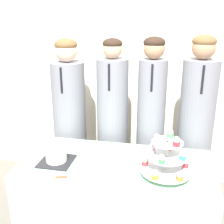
{
  "coord_description": "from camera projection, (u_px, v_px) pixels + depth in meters",
  "views": [
    {
      "loc": [
        0.32,
        -1.44,
        1.72
      ],
      "look_at": [
        -0.04,
        0.37,
        1.09
      ],
      "focal_mm": 45.0,
      "sensor_mm": 36.0,
      "label": 1
    }
  ],
  "objects": [
    {
      "name": "student_3",
      "position": [
        195.0,
        134.0,
        2.42
      ],
      "size": [
        0.29,
        0.3,
        1.59
      ],
      "color": "gray",
      "rests_on": "ground_plane"
    },
    {
      "name": "student_1",
      "position": [
        112.0,
        130.0,
        2.56
      ],
      "size": [
        0.28,
        0.28,
        1.55
      ],
      "color": "gray",
      "rests_on": "ground_plane"
    },
    {
      "name": "cupcake_stand",
      "position": [
        166.0,
        158.0,
        1.81
      ],
      "size": [
        0.34,
        0.34,
        0.31
      ],
      "color": "silver",
      "rests_on": "table"
    },
    {
      "name": "table",
      "position": [
        116.0,
        204.0,
        2.14
      ],
      "size": [
        1.37,
        0.67,
        0.72
      ],
      "color": "#A8DBB2",
      "rests_on": "ground_plane"
    },
    {
      "name": "student_2",
      "position": [
        150.0,
        130.0,
        2.49
      ],
      "size": [
        0.24,
        0.25,
        1.57
      ],
      "color": "gray",
      "rests_on": "ground_plane"
    },
    {
      "name": "cake_knife",
      "position": [
        69.0,
        177.0,
        1.84
      ],
      "size": [
        0.26,
        0.1,
        0.01
      ],
      "rotation": [
        0.0,
        0.0,
        0.31
      ],
      "color": "silver",
      "rests_on": "table"
    },
    {
      "name": "round_cake",
      "position": [
        56.0,
        155.0,
        2.02
      ],
      "size": [
        0.23,
        0.23,
        0.12
      ],
      "color": "#232328",
      "rests_on": "table"
    },
    {
      "name": "wall_back",
      "position": [
        136.0,
        55.0,
        2.82
      ],
      "size": [
        9.0,
        0.06,
        2.7
      ],
      "color": "beige",
      "rests_on": "ground_plane"
    },
    {
      "name": "student_0",
      "position": [
        70.0,
        126.0,
        2.64
      ],
      "size": [
        0.3,
        0.31,
        1.54
      ],
      "color": "gray",
      "rests_on": "ground_plane"
    }
  ]
}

